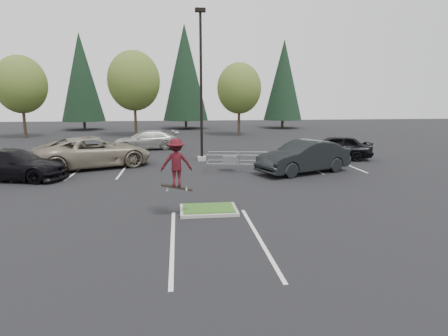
{
  "coord_description": "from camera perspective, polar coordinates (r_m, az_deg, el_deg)",
  "views": [
    {
      "loc": [
        -1.09,
        -13.93,
        4.34
      ],
      "look_at": [
        0.79,
        1.5,
        1.42
      ],
      "focal_mm": 30.0,
      "sensor_mm": 36.0,
      "label": 1
    }
  ],
  "objects": [
    {
      "name": "decid_b",
      "position": [
        44.77,
        -13.57,
        12.52
      ],
      "size": [
        5.89,
        5.89,
        9.64
      ],
      "color": "#38281C",
      "rests_on": "ground"
    },
    {
      "name": "ground",
      "position": [
        14.64,
        -2.37,
        -6.64
      ],
      "size": [
        120.0,
        120.0,
        0.0
      ],
      "primitive_type": "plane",
      "color": "black",
      "rests_on": "ground"
    },
    {
      "name": "skateboarder",
      "position": [
        13.7,
        -7.29,
        0.79
      ],
      "size": [
        1.17,
        0.71,
        1.96
      ],
      "rotation": [
        0.0,
        0.0,
        3.19
      ],
      "color": "black",
      "rests_on": "ground"
    },
    {
      "name": "stall_lines",
      "position": [
        20.43,
        -7.52,
        -1.73
      ],
      "size": [
        22.62,
        17.6,
        0.01
      ],
      "color": "silver",
      "rests_on": "ground"
    },
    {
      "name": "car_r_charc",
      "position": [
        22.41,
        12.04,
        1.68
      ],
      "size": [
        6.07,
        4.08,
        1.89
      ],
      "primitive_type": "imported",
      "rotation": [
        0.0,
        0.0,
        5.11
      ],
      "color": "black",
      "rests_on": "ground"
    },
    {
      "name": "car_far_silver",
      "position": [
        32.7,
        -11.79,
        4.19
      ],
      "size": [
        5.82,
        3.15,
        1.6
      ],
      "primitive_type": "imported",
      "rotation": [
        0.0,
        0.0,
        4.88
      ],
      "color": "#AEAEA9",
      "rests_on": "ground"
    },
    {
      "name": "car_l_black",
      "position": [
        23.02,
        -29.61,
        0.46
      ],
      "size": [
        6.09,
        3.49,
        1.66
      ],
      "primitive_type": "imported",
      "rotation": [
        0.0,
        0.0,
        1.36
      ],
      "color": "black",
      "rests_on": "ground"
    },
    {
      "name": "cart_corral",
      "position": [
        22.53,
        1.21,
        1.31
      ],
      "size": [
        4.07,
        2.03,
        1.1
      ],
      "rotation": [
        0.0,
        0.0,
        -0.17
      ],
      "color": "#92959A",
      "rests_on": "ground"
    },
    {
      "name": "grass_median",
      "position": [
        14.61,
        -2.37,
        -6.35
      ],
      "size": [
        2.2,
        1.6,
        0.16
      ],
      "color": "gray",
      "rests_on": "ground"
    },
    {
      "name": "light_pole",
      "position": [
        25.98,
        -3.49,
        11.09
      ],
      "size": [
        0.7,
        0.6,
        10.12
      ],
      "color": "gray",
      "rests_on": "ground"
    },
    {
      "name": "conif_a",
      "position": [
        55.53,
        -20.92,
        12.8
      ],
      "size": [
        5.72,
        5.72,
        13.0
      ],
      "color": "#38281C",
      "rests_on": "ground"
    },
    {
      "name": "decid_a",
      "position": [
        47.13,
        -28.53,
        10.88
      ],
      "size": [
        5.44,
        5.44,
        8.91
      ],
      "color": "#38281C",
      "rests_on": "ground"
    },
    {
      "name": "conif_b",
      "position": [
        54.56,
        -5.96,
        14.26
      ],
      "size": [
        6.38,
        6.38,
        14.5
      ],
      "color": "#38281C",
      "rests_on": "ground"
    },
    {
      "name": "conif_c",
      "position": [
        55.58,
        9.06,
        13.09
      ],
      "size": [
        5.5,
        5.5,
        12.5
      ],
      "color": "#38281C",
      "rests_on": "ground"
    },
    {
      "name": "car_r_black",
      "position": [
        27.96,
        16.51,
        3.08
      ],
      "size": [
        5.52,
        3.26,
        1.76
      ],
      "primitive_type": "imported",
      "rotation": [
        0.0,
        0.0,
        4.47
      ],
      "color": "black",
      "rests_on": "ground"
    },
    {
      "name": "decid_c",
      "position": [
        44.35,
        2.3,
        11.8
      ],
      "size": [
        5.12,
        5.12,
        8.38
      ],
      "color": "#38281C",
      "rests_on": "ground"
    },
    {
      "name": "car_l_tan",
      "position": [
        24.94,
        -19.37,
        2.28
      ],
      "size": [
        7.77,
        5.85,
        1.96
      ],
      "primitive_type": "imported",
      "rotation": [
        0.0,
        0.0,
        1.99
      ],
      "color": "gray",
      "rests_on": "ground"
    }
  ]
}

